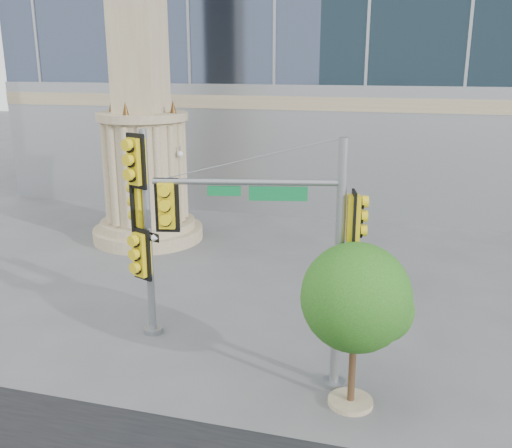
# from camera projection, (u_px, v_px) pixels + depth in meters

# --- Properties ---
(ground) EXTENTS (120.00, 120.00, 0.00)m
(ground) POSITION_uv_depth(u_px,v_px,m) (211.00, 369.00, 13.45)
(ground) COLOR #545456
(ground) RESTS_ON ground
(monument) EXTENTS (4.40, 4.40, 16.60)m
(monument) POSITION_uv_depth(u_px,v_px,m) (141.00, 101.00, 21.82)
(monument) COLOR tan
(monument) RESTS_ON ground
(main_signal_pole) EXTENTS (4.24, 1.31, 5.54)m
(main_signal_pole) POSITION_uv_depth(u_px,v_px,m) (292.00, 238.00, 11.90)
(main_signal_pole) COLOR slate
(main_signal_pole) RESTS_ON ground
(secondary_signal_pole) EXTENTS (0.92, 0.89, 5.42)m
(secondary_signal_pole) POSITION_uv_depth(u_px,v_px,m) (142.00, 218.00, 14.35)
(secondary_signal_pole) COLOR slate
(secondary_signal_pole) RESTS_ON ground
(street_tree) EXTENTS (2.28, 2.23, 3.56)m
(street_tree) POSITION_uv_depth(u_px,v_px,m) (358.00, 302.00, 11.44)
(street_tree) COLOR tan
(street_tree) RESTS_ON ground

